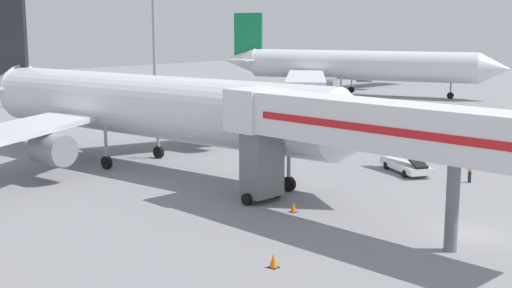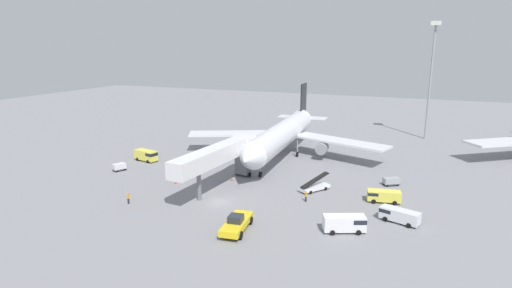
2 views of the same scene
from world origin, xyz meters
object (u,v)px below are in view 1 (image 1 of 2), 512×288
Objects in this scene: baggage_cart_mid_left at (393,136)px; safety_cone_alpha at (293,207)px; safety_cone_bravo at (274,261)px; airplane_at_gate at (137,105)px; service_van_rear_right at (473,143)px; jet_bridge at (356,129)px; ground_crew_worker_foreground at (470,170)px; airplane_background at (350,65)px; belt_loader_truck at (406,164)px.

safety_cone_alpha is at bearing -163.16° from baggage_cart_mid_left.
baggage_cart_mid_left reaches higher than safety_cone_bravo.
airplane_at_gate reaches higher than service_van_rear_right.
safety_cone_bravo reaches higher than safety_cone_alpha.
ground_crew_worker_foreground is (15.35, -0.56, -4.90)m from jet_bridge.
safety_cone_alpha is at bearing -149.55° from airplane_background.
airplane_background is (63.79, 20.00, -0.06)m from airplane_at_gate.
airplane_at_gate is 30.99m from service_van_rear_right.
airplane_background is at bearing 30.65° from safety_cone_bravo.
safety_cone_bravo is at bearing -174.01° from jet_bridge.
airplane_at_gate reaches higher than airplane_background.
ground_crew_worker_foreground is (-11.68, -13.26, 0.18)m from baggage_cart_mid_left.
safety_cone_alpha is at bearing 178.84° from service_van_rear_right.
belt_loader_truck is (15.30, 4.86, -5.11)m from jet_bridge.
jet_bridge is 4.22× the size of service_van_rear_right.
service_van_rear_right is 2.98× the size of ground_crew_worker_foreground.
baggage_cart_mid_left reaches higher than safety_cone_alpha.
airplane_at_gate is 27.90m from safety_cone_bravo.
airplane_at_gate is 2.13× the size of jet_bridge.
belt_loader_truck reaches higher than safety_cone_alpha.
airplane_at_gate is 16.04× the size of baggage_cart_mid_left.
safety_cone_bravo is (-8.58, -5.41, 0.03)m from safety_cone_alpha.
safety_cone_alpha is (-15.37, -0.36, -0.41)m from belt_loader_truck.
service_van_rear_right is at bearing 21.98° from ground_crew_worker_foreground.
baggage_cart_mid_left is at bearing 25.17° from jet_bridge.
ground_crew_worker_foreground is at bearing -158.02° from service_van_rear_right.
airplane_at_gate is 26.72× the size of ground_crew_worker_foreground.
airplane_at_gate is at bearing 64.52° from safety_cone_bravo.
jet_bridge is 30.64× the size of safety_cone_bravo.
airplane_background reaches higher than belt_loader_truck.
baggage_cart_mid_left is (23.85, -11.20, -4.38)m from airplane_at_gate.
baggage_cart_mid_left is at bearing 48.61° from ground_crew_worker_foreground.
ground_crew_worker_foreground reaches higher than safety_cone_bravo.
baggage_cart_mid_left is (11.73, 7.84, 0.03)m from belt_loader_truck.
belt_loader_truck is at bearing -142.92° from airplane_background.
service_van_rear_right is 56.97m from airplane_background.
airplane_background is at bearing 40.74° from ground_crew_worker_foreground.
belt_loader_truck is 14.11m from baggage_cart_mid_left.
safety_cone_alpha is at bearing -178.66° from belt_loader_truck.
airplane_background is at bearing 30.45° from safety_cone_alpha.
airplane_background is at bearing 37.08° from belt_loader_truck.
ground_crew_worker_foreground is (-11.19, -4.52, -0.13)m from service_van_rear_right.
safety_cone_bravo is at bearing -166.46° from belt_loader_truck.
airplane_background reaches higher than service_van_rear_right.
belt_loader_truck is 7.74× the size of safety_cone_bravo.
airplane_background is at bearing 38.00° from baggage_cart_mid_left.
safety_cone_alpha is 77.90m from airplane_background.
airplane_at_gate reaches higher than safety_cone_bravo.
baggage_cart_mid_left is 1.67× the size of ground_crew_worker_foreground.
service_van_rear_right is at bearing -1.16° from safety_cone_alpha.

